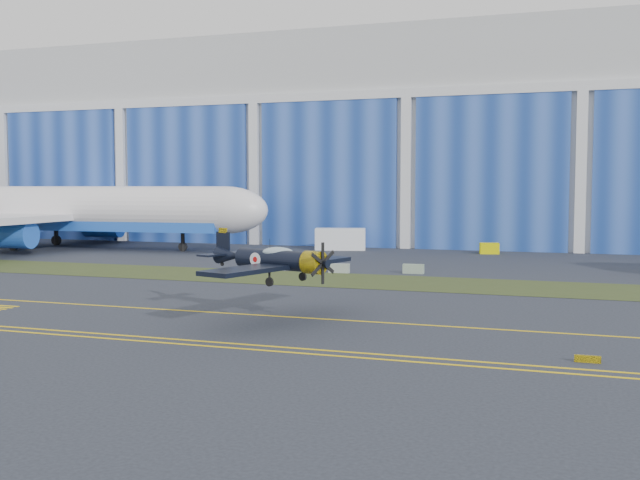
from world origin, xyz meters
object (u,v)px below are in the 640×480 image
(jetliner, at_px, (53,160))
(shipping_container, at_px, (340,239))
(warbird, at_px, (273,260))
(tug, at_px, (489,248))

(jetliner, bearing_deg, shipping_container, 11.07)
(warbird, distance_m, jetliner, 63.88)
(warbird, distance_m, tug, 51.62)
(jetliner, height_order, shipping_container, jetliner)
(jetliner, xyz_separation_m, shipping_container, (37.17, 9.64, -10.39))
(tug, bearing_deg, jetliner, 177.87)
(jetliner, xyz_separation_m, tug, (56.26, 10.06, -11.13))
(tug, bearing_deg, warbird, -111.01)
(warbird, relative_size, jetliner, 0.21)
(warbird, relative_size, tug, 6.36)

